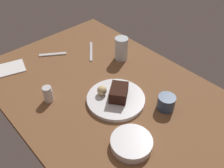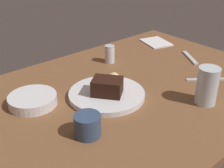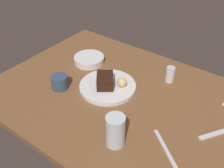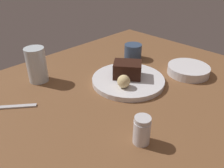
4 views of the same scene
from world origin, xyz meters
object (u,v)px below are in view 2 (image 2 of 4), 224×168
at_px(chocolate_cake_slice, 107,86).
at_px(bread_roll, 114,78).
at_px(butter_knife, 211,79).
at_px(dessert_plate, 107,94).
at_px(side_bowl, 33,100).
at_px(coffee_cup, 87,125).
at_px(dessert_spoon, 190,58).
at_px(folded_napkin, 156,42).
at_px(water_glass, 207,86).
at_px(salt_shaker, 110,54).

distance_m(chocolate_cake_slice, bread_roll, 0.08).
bearing_deg(bread_roll, butter_knife, 149.23).
relative_size(dessert_plate, side_bowl, 1.65).
xyz_separation_m(chocolate_cake_slice, coffee_cup, (0.17, 0.12, -0.01)).
relative_size(dessert_spoon, folded_napkin, 1.00).
relative_size(water_glass, folded_napkin, 0.85).
bearing_deg(folded_napkin, water_glass, 57.19).
bearing_deg(bread_roll, water_glass, 120.56).
bearing_deg(coffee_cup, water_glass, 163.97).
height_order(bread_roll, water_glass, water_glass).
bearing_deg(chocolate_cake_slice, salt_shaker, -132.27).
relative_size(side_bowl, folded_napkin, 1.07).
bearing_deg(salt_shaker, side_bowl, 13.53).
height_order(bread_roll, side_bowl, bread_roll).
bearing_deg(butter_knife, chocolate_cake_slice, -162.99).
distance_m(salt_shaker, dessert_spoon, 0.37).
xyz_separation_m(chocolate_cake_slice, water_glass, (-0.23, 0.24, 0.02)).
height_order(bread_roll, coffee_cup, coffee_cup).
bearing_deg(bread_roll, dessert_spoon, 178.29).
distance_m(dessert_plate, coffee_cup, 0.22).
xyz_separation_m(dessert_plate, butter_knife, (-0.39, 0.16, -0.01)).
relative_size(chocolate_cake_slice, coffee_cup, 1.30).
distance_m(water_glass, coffee_cup, 0.42).
height_order(chocolate_cake_slice, butter_knife, chocolate_cake_slice).
bearing_deg(water_glass, dessert_plate, -47.85).
bearing_deg(coffee_cup, butter_knife, 176.55).
distance_m(side_bowl, butter_knife, 0.67).
relative_size(water_glass, dessert_spoon, 0.85).
bearing_deg(coffee_cup, salt_shaker, -137.37).
height_order(chocolate_cake_slice, folded_napkin, chocolate_cake_slice).
height_order(dessert_plate, chocolate_cake_slice, chocolate_cake_slice).
bearing_deg(chocolate_cake_slice, dessert_plate, -125.54).
bearing_deg(bread_roll, coffee_cup, 34.02).
bearing_deg(bread_roll, chocolate_cake_slice, 31.25).
relative_size(dessert_plate, salt_shaker, 3.45).
bearing_deg(dessert_spoon, dessert_plate, 125.46).
relative_size(dessert_plate, dessert_spoon, 1.75).
bearing_deg(bread_roll, side_bowl, -18.19).
distance_m(bread_roll, coffee_cup, 0.29).
distance_m(side_bowl, coffee_cup, 0.25).
relative_size(water_glass, side_bowl, 0.80).
relative_size(dessert_plate, coffee_cup, 3.46).
bearing_deg(folded_napkin, side_bowl, 9.95).
xyz_separation_m(bread_roll, dessert_spoon, (-0.45, 0.01, -0.04)).
bearing_deg(side_bowl, salt_shaker, -166.47).
bearing_deg(bread_roll, dessert_plate, 27.39).
bearing_deg(water_glass, salt_shaker, -87.82).
xyz_separation_m(water_glass, dessert_spoon, (-0.28, -0.26, -0.06)).
distance_m(dessert_plate, chocolate_cake_slice, 0.04).
distance_m(water_glass, butter_knife, 0.19).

